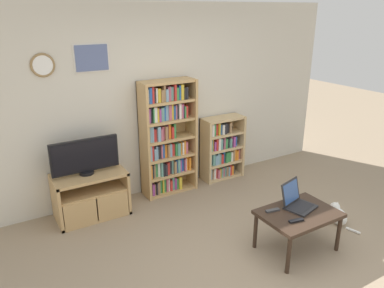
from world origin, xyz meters
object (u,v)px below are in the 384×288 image
(coffee_table, at_px, (298,216))
(cat, at_px, (337,215))
(remote_far_from_laptop, at_px, (273,210))
(bookshelf_tall, at_px, (166,138))
(television, at_px, (85,157))
(bookshelf_short, at_px, (220,149))
(tv_stand, at_px, (91,195))
(laptop, at_px, (296,201))
(remote_near_laptop, at_px, (296,221))

(coffee_table, distance_m, cat, 0.88)
(coffee_table, relative_size, remote_far_from_laptop, 4.97)
(bookshelf_tall, height_order, cat, bookshelf_tall)
(television, xyz_separation_m, cat, (2.56, -1.75, -0.69))
(television, xyz_separation_m, bookshelf_tall, (1.16, 0.11, -0.00))
(television, distance_m, bookshelf_short, 2.13)
(bookshelf_short, height_order, coffee_table, bookshelf_short)
(tv_stand, height_order, bookshelf_short, bookshelf_short)
(laptop, relative_size, cat, 0.88)
(cat, bearing_deg, tv_stand, 153.32)
(bookshelf_short, relative_size, remote_near_laptop, 5.88)
(bookshelf_short, xyz_separation_m, remote_far_from_laptop, (-0.59, -1.83, -0.00))
(television, distance_m, coffee_table, 2.58)
(bookshelf_tall, relative_size, laptop, 4.21)
(coffee_table, bearing_deg, bookshelf_tall, 106.11)
(remote_far_from_laptop, distance_m, cat, 1.11)
(bookshelf_tall, relative_size, coffee_table, 1.97)
(bookshelf_tall, xyz_separation_m, coffee_table, (0.57, -1.98, -0.40))
(bookshelf_tall, height_order, remote_far_from_laptop, bookshelf_tall)
(tv_stand, bearing_deg, laptop, -44.43)
(bookshelf_short, distance_m, laptop, 1.90)
(coffee_table, height_order, laptop, laptop)
(cat, bearing_deg, remote_near_laptop, -158.82)
(bookshelf_short, distance_m, remote_far_from_laptop, 1.92)
(bookshelf_short, distance_m, remote_near_laptop, 2.17)
(coffee_table, xyz_separation_m, remote_near_laptop, (-0.16, -0.12, 0.06))
(bookshelf_short, xyz_separation_m, coffee_table, (-0.36, -1.99, -0.06))
(laptop, distance_m, remote_near_laptop, 0.33)
(remote_near_laptop, bearing_deg, laptop, 145.67)
(coffee_table, height_order, remote_far_from_laptop, remote_far_from_laptop)
(tv_stand, distance_m, laptop, 2.50)
(remote_near_laptop, distance_m, remote_far_from_laptop, 0.29)
(tv_stand, xyz_separation_m, bookshelf_short, (2.07, 0.14, 0.18))
(bookshelf_tall, distance_m, remote_near_laptop, 2.17)
(remote_near_laptop, xyz_separation_m, cat, (0.99, 0.24, -0.35))
(cat, bearing_deg, laptop, -171.64)
(remote_near_laptop, relative_size, remote_far_from_laptop, 1.00)
(bookshelf_short, xyz_separation_m, remote_near_laptop, (-0.53, -2.11, -0.00))
(television, height_order, coffee_table, television)
(bookshelf_short, bearing_deg, remote_near_laptop, -104.04)
(remote_far_from_laptop, bearing_deg, television, 50.86)
(bookshelf_tall, relative_size, cat, 3.72)
(bookshelf_short, bearing_deg, laptop, -99.07)
(tv_stand, xyz_separation_m, television, (-0.02, 0.02, 0.52))
(tv_stand, relative_size, remote_far_from_laptop, 5.36)
(laptop, height_order, remote_far_from_laptop, laptop)
(bookshelf_tall, bearing_deg, laptop, -71.23)
(cat, bearing_deg, bookshelf_short, 111.45)
(television, bearing_deg, bookshelf_short, 3.13)
(bookshelf_tall, distance_m, coffee_table, 2.10)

